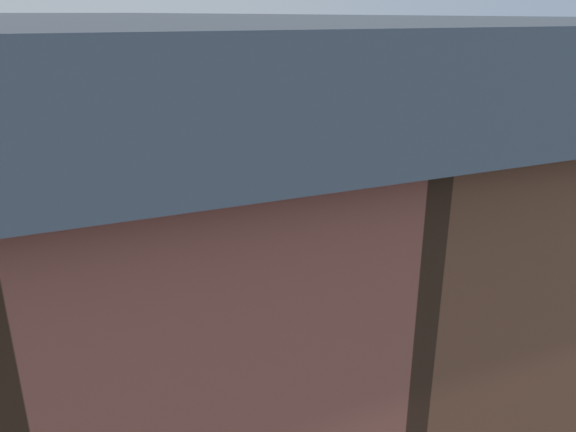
{
  "coord_description": "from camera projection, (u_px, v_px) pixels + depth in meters",
  "views": [
    {
      "loc": [
        -11.02,
        -27.01,
        13.33
      ],
      "look_at": [
        0.9,
        0.18,
        2.5
      ],
      "focal_mm": 35.0,
      "sensor_mm": 36.0,
      "label": 1
    }
  ],
  "objects": [
    {
      "name": "signal_pole",
      "position": [
        184.0,
        287.0,
        22.7
      ],
      "size": [
        1.29,
        1.24,
        4.6
      ],
      "color": "black",
      "rests_on": "ground"
    },
    {
      "name": "tree_far",
      "position": [
        285.0,
        143.0,
        47.58
      ],
      "size": [
        2.43,
        2.43,
        4.07
      ],
      "color": "black",
      "rests_on": "ground"
    },
    {
      "name": "box_truck",
      "position": [
        484.0,
        228.0,
        32.01
      ],
      "size": [
        7.35,
        2.84,
        3.26
      ],
      "rotation": [
        0.0,
        0.0,
        -0.1
      ],
      "color": "silver",
      "rests_on": "ground"
    },
    {
      "name": "building_ne",
      "position": [
        414.0,
        97.0,
        51.4
      ],
      "size": [
        25.0,
        16.0,
        12.0
      ],
      "primitive_type": "cube",
      "color": "#4D1313",
      "rests_on": "ground"
    },
    {
      "name": "sidewalk_ne",
      "position": [
        385.0,
        148.0,
        57.93
      ],
      "size": [
        30.0,
        30.0,
        0.15
      ],
      "primitive_type": "cube",
      "color": "gray",
      "rests_on": "ground"
    },
    {
      "name": "tree_near",
      "position": [
        317.0,
        155.0,
        42.31
      ],
      "size": [
        2.69,
        2.69,
        4.49
      ],
      "color": "black",
      "rests_on": "ground"
    },
    {
      "name": "ground",
      "position": [
        275.0,
        260.0,
        31.96
      ],
      "size": [
        120.0,
        120.0,
        0.0
      ],
      "primitive_type": "plane",
      "color": "black",
      "rests_on": "ground"
    },
    {
      "name": "traffic_cone",
      "position": [
        205.0,
        324.0,
        24.79
      ],
      "size": [
        0.39,
        0.39,
        0.71
      ],
      "rotation": [
        0.0,
        0.0,
        0.03
      ],
      "color": "#E2550A",
      "rests_on": "ground"
    }
  ]
}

